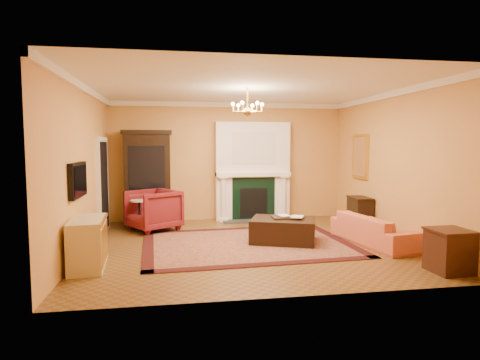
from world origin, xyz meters
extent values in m
cube|color=brown|center=(0.00, 0.00, -0.01)|extent=(6.00, 5.50, 0.02)
cube|color=white|center=(0.00, 0.00, 3.01)|extent=(6.00, 5.50, 0.02)
cube|color=#D59A4C|center=(0.00, 2.76, 1.50)|extent=(6.00, 0.02, 3.00)
cube|color=#D59A4C|center=(0.00, -2.76, 1.50)|extent=(6.00, 0.02, 3.00)
cube|color=#D59A4C|center=(-3.01, 0.00, 1.50)|extent=(0.02, 5.50, 3.00)
cube|color=#D59A4C|center=(3.01, 0.00, 1.50)|extent=(0.02, 5.50, 3.00)
cube|color=white|center=(0.60, 2.59, 1.25)|extent=(1.90, 0.32, 2.50)
cube|color=silver|center=(0.60, 2.42, 1.85)|extent=(1.10, 0.01, 0.80)
cube|color=#0E3220|center=(0.60, 2.42, 0.55)|extent=(1.10, 0.02, 1.10)
cube|color=black|center=(0.60, 2.42, 0.45)|extent=(0.70, 0.02, 0.75)
cube|color=#333333|center=(0.60, 2.30, 0.02)|extent=(1.60, 0.50, 0.04)
cube|color=white|center=(0.60, 2.53, 1.18)|extent=(1.90, 0.44, 0.10)
cylinder|color=white|center=(-0.18, 2.41, 0.59)|extent=(0.14, 0.14, 1.18)
cylinder|color=white|center=(1.38, 2.41, 0.59)|extent=(0.14, 0.14, 1.18)
cube|color=white|center=(0.00, 2.71, 2.94)|extent=(6.00, 0.08, 0.12)
cube|color=white|center=(-2.96, 0.00, 2.94)|extent=(0.08, 5.50, 0.12)
cube|color=white|center=(2.96, 0.00, 2.94)|extent=(0.08, 5.50, 0.12)
cube|color=silver|center=(-2.96, 1.70, 1.05)|extent=(0.08, 1.05, 2.10)
cube|color=black|center=(-2.92, 1.70, 1.02)|extent=(0.02, 0.85, 1.95)
cube|color=black|center=(-2.95, -0.60, 1.35)|extent=(0.08, 0.95, 0.58)
cube|color=black|center=(-2.90, -0.60, 1.35)|extent=(0.01, 0.85, 0.48)
cube|color=gold|center=(2.97, 1.40, 1.65)|extent=(0.05, 0.76, 1.05)
cube|color=white|center=(2.94, 1.40, 1.65)|extent=(0.01, 0.62, 0.90)
cylinder|color=gold|center=(0.00, 0.00, 2.80)|extent=(0.03, 0.03, 0.40)
sphere|color=gold|center=(0.00, 0.00, 2.55)|extent=(0.16, 0.16, 0.16)
sphere|color=#FFE5B2|center=(0.28, 0.00, 2.69)|extent=(0.07, 0.07, 0.07)
sphere|color=#FFE5B2|center=(0.14, 0.24, 2.69)|extent=(0.07, 0.07, 0.07)
sphere|color=#FFE5B2|center=(-0.14, 0.24, 2.69)|extent=(0.07, 0.07, 0.07)
sphere|color=#FFE5B2|center=(-0.28, 0.00, 2.69)|extent=(0.07, 0.07, 0.07)
sphere|color=#FFE5B2|center=(-0.14, -0.24, 2.69)|extent=(0.07, 0.07, 0.07)
sphere|color=#FFE5B2|center=(0.14, -0.24, 2.69)|extent=(0.07, 0.07, 0.07)
cube|color=#4D1012|center=(0.01, 0.02, 0.01)|extent=(4.13, 3.19, 0.02)
cube|color=black|center=(-2.03, 2.49, 1.09)|extent=(1.10, 0.52, 2.18)
imported|color=maroon|center=(-1.86, 1.62, 0.51)|extent=(1.31, 1.33, 1.01)
cylinder|color=black|center=(-2.17, 1.61, 0.02)|extent=(0.27, 0.27, 0.04)
cylinder|color=black|center=(-2.17, 1.61, 0.35)|extent=(0.06, 0.06, 0.62)
cylinder|color=silver|center=(-2.17, 1.61, 0.68)|extent=(0.39, 0.39, 0.03)
cube|color=tan|center=(-2.73, -1.06, 0.39)|extent=(0.57, 1.08, 0.78)
imported|color=#CA6940|center=(2.45, -0.35, 0.38)|extent=(0.91, 2.01, 0.76)
cube|color=#36180E|center=(2.72, -2.17, 0.31)|extent=(0.56, 0.56, 0.63)
cube|color=black|center=(2.78, 0.97, 0.36)|extent=(0.39, 0.66, 0.72)
cube|color=black|center=(0.73, 0.05, 0.25)|extent=(1.47, 1.27, 0.46)
cube|color=black|center=(0.76, 0.10, 0.49)|extent=(0.49, 0.38, 0.03)
imported|color=gray|center=(0.67, 0.10, 0.64)|extent=(0.20, 0.06, 0.27)
imported|color=gray|center=(0.89, 0.02, 0.66)|extent=(0.21, 0.13, 0.31)
cylinder|color=tan|center=(0.08, 2.53, 1.28)|extent=(0.11, 0.11, 0.09)
cone|color=#0E3516|center=(0.08, 2.53, 1.49)|extent=(0.16, 0.16, 0.35)
cylinder|color=tan|center=(1.26, 2.53, 1.27)|extent=(0.10, 0.10, 0.08)
cone|color=#0E3516|center=(1.26, 2.53, 1.46)|extent=(0.14, 0.14, 0.30)
camera|label=1|loc=(-1.36, -7.52, 1.92)|focal=30.00mm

